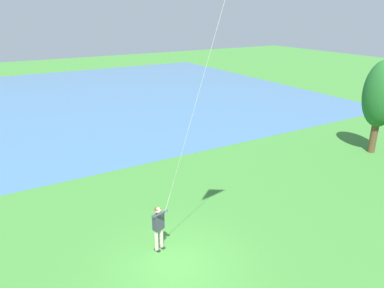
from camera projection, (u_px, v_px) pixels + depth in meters
ground_plane at (177, 265)px, 12.37m from camera, size 120.00×120.00×0.00m
lake_water at (85, 98)px, 35.70m from camera, size 36.00×44.00×0.01m
person_kite_flyer at (159, 225)px, 12.81m from camera, size 0.63×0.50×1.83m
tree_treeline_right at (381, 95)px, 20.99m from camera, size 2.16×1.81×5.60m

